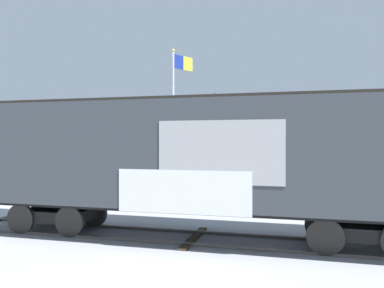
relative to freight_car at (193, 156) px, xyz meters
The scene contains 7 objects.
ground_plane 2.68m from the freight_car, behind, with size 260.00×260.00×0.00m, color #B2B5BC.
track 2.41m from the freight_car, behind, with size 60.02×2.79×0.08m.
freight_car is the anchor object (origin of this frame).
flagpole 10.25m from the freight_car, 110.58° to the left, with size 0.80×1.46×7.86m.
hillside 77.65m from the freight_car, 90.80° to the left, with size 121.81×28.14×14.02m.
parked_car_white 6.24m from the freight_car, 117.45° to the left, with size 4.27×1.94×1.70m.
parked_car_tan 7.15m from the freight_car, 56.66° to the left, with size 4.48×2.23×1.80m.
Camera 1 is at (4.13, -10.71, 2.85)m, focal length 35.84 mm.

